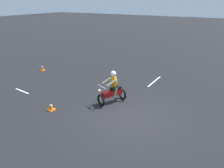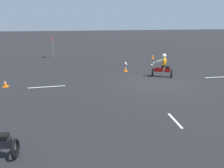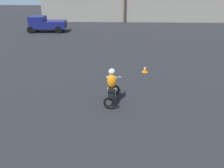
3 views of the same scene
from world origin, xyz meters
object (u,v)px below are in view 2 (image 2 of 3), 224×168
stop_sign (52,42)px  traffic_cone_mid_left (126,69)px  motorcycle_rider_foreground (163,67)px  traffic_cone_near_right (5,84)px  traffic_cone_far_center (153,56)px

stop_sign → traffic_cone_mid_left: bearing=-139.5°
motorcycle_rider_foreground → traffic_cone_near_right: bearing=117.4°
stop_sign → traffic_cone_mid_left: 9.41m
motorcycle_rider_foreground → traffic_cone_far_center: motorcycle_rider_foreground is taller
motorcycle_rider_foreground → traffic_cone_mid_left: size_ratio=4.66×
stop_sign → traffic_cone_far_center: stop_sign is taller
traffic_cone_mid_left → stop_sign: bearing=40.5°
stop_sign → traffic_cone_far_center: 10.41m
traffic_cone_mid_left → traffic_cone_near_right: bearing=107.7°
motorcycle_rider_foreground → stop_sign: (9.13, 8.21, 0.91)m
traffic_cone_near_right → traffic_cone_far_center: (7.61, -12.18, 0.01)m
traffic_cone_mid_left → traffic_cone_far_center: (5.02, -4.08, 0.04)m
traffic_cone_near_right → traffic_cone_far_center: bearing=-58.0°
motorcycle_rider_foreground → stop_sign: 12.31m
motorcycle_rider_foreground → traffic_cone_near_right: 10.32m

